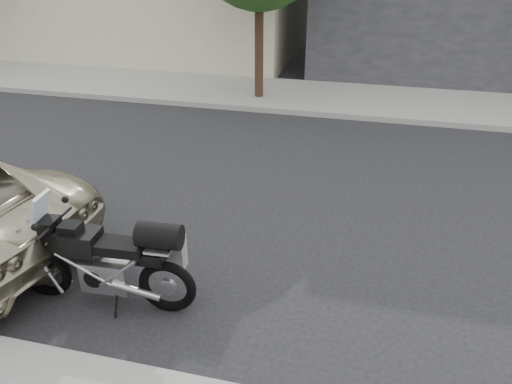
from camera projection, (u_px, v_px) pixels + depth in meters
The scene contains 3 objects.
ground at pixel (289, 210), 8.80m from camera, with size 120.00×120.00×0.00m, color black.
far_sidewalk at pixel (330, 98), 14.34m from camera, with size 44.00×3.00×0.15m, color gray.
motorcycle at pixel (114, 260), 6.32m from camera, with size 2.47×0.89×1.56m.
Camera 1 is at (-1.26, 7.55, 4.39)m, focal length 35.00 mm.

